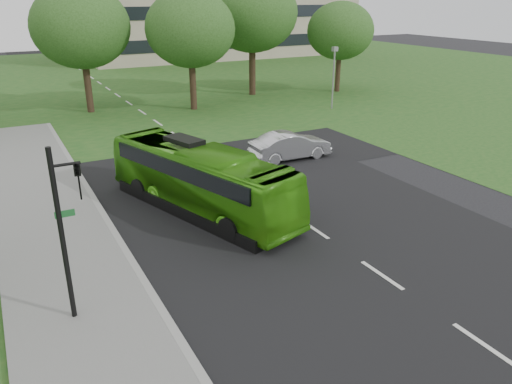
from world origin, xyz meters
TOP-DOWN VIEW (x-y plane):
  - ground at (0.00, 0.00)m, footprint 160.00×160.00m
  - street_surfaces at (-0.38, 22.75)m, footprint 120.00×120.00m
  - tree_park_b at (-3.55, 27.98)m, footprint 7.28×7.28m
  - tree_park_c at (4.03, 25.10)m, footprint 6.90×6.90m
  - tree_park_d at (11.20, 28.53)m, footprint 8.01×8.01m
  - tree_park_e at (19.14, 26.15)m, footprint 6.13×6.13m
  - bus at (-3.17, 5.90)m, footprint 5.27×10.31m
  - sedan at (4.00, 10.24)m, footprint 4.67×1.71m
  - traffic_light at (-9.22, 0.27)m, footprint 0.83×0.24m
  - camera_pole at (14.03, 20.00)m, footprint 0.48×0.43m

SIDE VIEW (x-z plane):
  - ground at x=0.00m, z-range 0.00..0.00m
  - street_surfaces at x=-0.38m, z-range -0.05..0.10m
  - sedan at x=4.00m, z-range 0.00..1.53m
  - bus at x=-3.17m, z-range 0.00..2.80m
  - traffic_light at x=-9.22m, z-range 0.45..5.59m
  - camera_pole at x=14.03m, z-range 0.71..5.59m
  - tree_park_e at x=19.14m, z-range 1.47..9.64m
  - tree_park_c at x=4.03m, z-range 1.63..10.80m
  - tree_park_b at x=-3.55m, z-range 1.67..11.21m
  - tree_park_d at x=11.20m, z-range 1.87..12.47m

